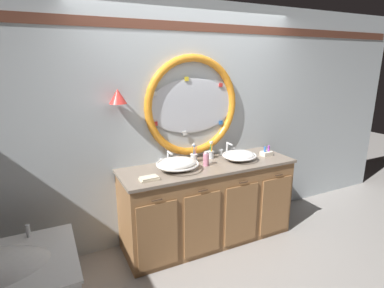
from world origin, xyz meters
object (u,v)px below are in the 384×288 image
object	(u,v)px
soap_dispenser	(206,159)
toiletry_basket	(267,153)
toothbrush_holder_left	(194,157)
toothbrush_holder_right	(211,154)
sink_basin_right	(239,155)
folded_hand_towel	(149,178)
sink_basin_left	(178,164)

from	to	relation	value
soap_dispenser	toiletry_basket	distance (m)	0.82
toothbrush_holder_left	toothbrush_holder_right	bearing A→B (deg)	9.26
sink_basin_right	toiletry_basket	bearing A→B (deg)	0.66
sink_basin_right	toothbrush_holder_left	bearing A→B (deg)	161.22
toothbrush_holder_left	toiletry_basket	xyz separation A→B (m)	(0.88, -0.16, -0.03)
toiletry_basket	soap_dispenser	bearing A→B (deg)	-179.84
folded_hand_towel	toothbrush_holder_right	bearing A→B (deg)	21.14
soap_dispenser	sink_basin_right	bearing A→B (deg)	-0.30
toothbrush_holder_right	sink_basin_right	bearing A→B (deg)	-38.98
sink_basin_right	toiletry_basket	xyz separation A→B (m)	(0.39, 0.00, -0.02)
sink_basin_left	toothbrush_holder_left	xyz separation A→B (m)	(0.27, 0.17, -0.01)
sink_basin_left	toothbrush_holder_right	size ratio (longest dim) A/B	2.14
sink_basin_right	toothbrush_holder_right	world-z (taller)	toothbrush_holder_right
sink_basin_right	soap_dispenser	world-z (taller)	soap_dispenser
toothbrush_holder_left	toiletry_basket	distance (m)	0.89
soap_dispenser	toiletry_basket	bearing A→B (deg)	0.16
sink_basin_right	toothbrush_holder_right	bearing A→B (deg)	141.02
sink_basin_right	toothbrush_holder_left	xyz separation A→B (m)	(-0.49, 0.17, 0.00)
toothbrush_holder_left	toothbrush_holder_right	distance (m)	0.24
toothbrush_holder_left	soap_dispenser	bearing A→B (deg)	-70.26
sink_basin_left	sink_basin_right	size ratio (longest dim) A/B	1.14
toothbrush_holder_left	folded_hand_towel	distance (m)	0.68
soap_dispenser	folded_hand_towel	world-z (taller)	soap_dispenser
sink_basin_right	folded_hand_towel	size ratio (longest dim) A/B	2.14
toothbrush_holder_right	folded_hand_towel	distance (m)	0.91
sink_basin_left	toothbrush_holder_left	size ratio (longest dim) A/B	1.98
sink_basin_right	folded_hand_towel	distance (m)	1.11
sink_basin_left	soap_dispenser	size ratio (longest dim) A/B	2.65
sink_basin_left	soap_dispenser	xyz separation A→B (m)	(0.33, 0.00, 0.00)
sink_basin_left	toothbrush_holder_left	distance (m)	0.32
toothbrush_holder_left	folded_hand_towel	world-z (taller)	toothbrush_holder_left
toiletry_basket	sink_basin_left	bearing A→B (deg)	-179.78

